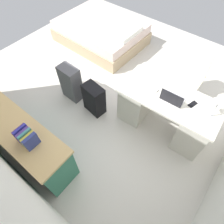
{
  "coord_description": "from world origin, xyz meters",
  "views": [
    {
      "loc": [
        -1.61,
        1.98,
        2.79
      ],
      "look_at": [
        -0.62,
        0.73,
        0.6
      ],
      "focal_mm": 31.12,
      "sensor_mm": 36.0,
      "label": 1
    }
  ],
  "objects_px": {
    "suitcase_spare_grey": "(71,83)",
    "desk_lamp": "(215,102)",
    "desk": "(165,112)",
    "credenza": "(21,137)",
    "bed": "(101,33)",
    "suitcase_black": "(94,99)",
    "computer_mouse": "(156,90)",
    "laptop": "(172,98)",
    "office_chair": "(188,80)",
    "cell_phone_near_laptop": "(193,104)"
  },
  "relations": [
    {
      "from": "desk",
      "to": "computer_mouse",
      "type": "bearing_deg",
      "value": 5.65
    },
    {
      "from": "bed",
      "to": "laptop",
      "type": "bearing_deg",
      "value": 151.99
    },
    {
      "from": "desk",
      "to": "desk_lamp",
      "type": "distance_m",
      "value": 0.79
    },
    {
      "from": "suitcase_spare_grey",
      "to": "computer_mouse",
      "type": "xyz_separation_m",
      "value": [
        -1.39,
        -0.42,
        0.41
      ]
    },
    {
      "from": "suitcase_spare_grey",
      "to": "computer_mouse",
      "type": "bearing_deg",
      "value": -160.96
    },
    {
      "from": "desk",
      "to": "credenza",
      "type": "xyz_separation_m",
      "value": [
        1.39,
        1.65,
        -0.02
      ]
    },
    {
      "from": "desk",
      "to": "desk_lamp",
      "type": "relative_size",
      "value": 4.25
    },
    {
      "from": "computer_mouse",
      "to": "desk",
      "type": "bearing_deg",
      "value": -176.75
    },
    {
      "from": "credenza",
      "to": "desk_lamp",
      "type": "height_order",
      "value": "desk_lamp"
    },
    {
      "from": "suitcase_spare_grey",
      "to": "computer_mouse",
      "type": "height_order",
      "value": "computer_mouse"
    },
    {
      "from": "desk",
      "to": "bed",
      "type": "xyz_separation_m",
      "value": [
        2.31,
        -1.2,
        -0.14
      ]
    },
    {
      "from": "bed",
      "to": "laptop",
      "type": "distance_m",
      "value": 2.71
    },
    {
      "from": "bed",
      "to": "suitcase_spare_grey",
      "type": "relative_size",
      "value": 2.88
    },
    {
      "from": "bed",
      "to": "laptop",
      "type": "height_order",
      "value": "laptop"
    },
    {
      "from": "office_chair",
      "to": "laptop",
      "type": "distance_m",
      "value": 0.94
    },
    {
      "from": "computer_mouse",
      "to": "suitcase_black",
      "type": "bearing_deg",
      "value": 23.03
    },
    {
      "from": "laptop",
      "to": "desk_lamp",
      "type": "bearing_deg",
      "value": -170.9
    },
    {
      "from": "desk",
      "to": "suitcase_black",
      "type": "xyz_separation_m",
      "value": [
        1.08,
        0.43,
        -0.1
      ]
    },
    {
      "from": "suitcase_black",
      "to": "suitcase_spare_grey",
      "type": "height_order",
      "value": "suitcase_spare_grey"
    },
    {
      "from": "office_chair",
      "to": "computer_mouse",
      "type": "relative_size",
      "value": 9.4
    },
    {
      "from": "computer_mouse",
      "to": "credenza",
      "type": "bearing_deg",
      "value": 52.05
    },
    {
      "from": "suitcase_black",
      "to": "desk_lamp",
      "type": "distance_m",
      "value": 1.8
    },
    {
      "from": "suitcase_black",
      "to": "suitcase_spare_grey",
      "type": "xyz_separation_m",
      "value": [
        0.53,
        0.01,
        0.05
      ]
    },
    {
      "from": "office_chair",
      "to": "suitcase_spare_grey",
      "type": "bearing_deg",
      "value": 38.23
    },
    {
      "from": "credenza",
      "to": "laptop",
      "type": "xyz_separation_m",
      "value": [
        -1.42,
        -1.6,
        0.42
      ]
    },
    {
      "from": "bed",
      "to": "cell_phone_near_laptop",
      "type": "relative_size",
      "value": 14.2
    },
    {
      "from": "suitcase_spare_grey",
      "to": "desk_lamp",
      "type": "height_order",
      "value": "desk_lamp"
    },
    {
      "from": "office_chair",
      "to": "cell_phone_near_laptop",
      "type": "relative_size",
      "value": 6.91
    },
    {
      "from": "office_chair",
      "to": "desk_lamp",
      "type": "xyz_separation_m",
      "value": [
        -0.54,
        0.79,
        0.57
      ]
    },
    {
      "from": "suitcase_black",
      "to": "laptop",
      "type": "xyz_separation_m",
      "value": [
        -1.12,
        -0.38,
        0.5
      ]
    },
    {
      "from": "desk",
      "to": "office_chair",
      "type": "distance_m",
      "value": 0.81
    },
    {
      "from": "bed",
      "to": "suitcase_black",
      "type": "height_order",
      "value": "bed"
    },
    {
      "from": "bed",
      "to": "suitcase_spare_grey",
      "type": "xyz_separation_m",
      "value": [
        -0.69,
        1.63,
        0.09
      ]
    },
    {
      "from": "cell_phone_near_laptop",
      "to": "desk_lamp",
      "type": "bearing_deg",
      "value": -176.26
    },
    {
      "from": "credenza",
      "to": "cell_phone_near_laptop",
      "type": "bearing_deg",
      "value": -134.39
    },
    {
      "from": "desk",
      "to": "bed",
      "type": "distance_m",
      "value": 2.6
    },
    {
      "from": "desk",
      "to": "bed",
      "type": "height_order",
      "value": "desk"
    },
    {
      "from": "office_chair",
      "to": "credenza",
      "type": "relative_size",
      "value": 0.52
    },
    {
      "from": "suitcase_black",
      "to": "desk_lamp",
      "type": "height_order",
      "value": "desk_lamp"
    },
    {
      "from": "suitcase_black",
      "to": "desk",
      "type": "bearing_deg",
      "value": -150.24
    },
    {
      "from": "credenza",
      "to": "suitcase_spare_grey",
      "type": "bearing_deg",
      "value": -79.27
    },
    {
      "from": "desk",
      "to": "cell_phone_near_laptop",
      "type": "xyz_separation_m",
      "value": [
        -0.29,
        -0.07,
        0.35
      ]
    },
    {
      "from": "office_chair",
      "to": "laptop",
      "type": "xyz_separation_m",
      "value": [
        -0.07,
        0.86,
        0.36
      ]
    },
    {
      "from": "bed",
      "to": "desk_lamp",
      "type": "distance_m",
      "value": 3.14
    },
    {
      "from": "suitcase_black",
      "to": "desk_lamp",
      "type": "xyz_separation_m",
      "value": [
        -1.59,
        -0.45,
        0.7
      ]
    },
    {
      "from": "bed",
      "to": "laptop",
      "type": "relative_size",
      "value": 6.06
    },
    {
      "from": "desk",
      "to": "office_chair",
      "type": "relative_size",
      "value": 1.56
    },
    {
      "from": "office_chair",
      "to": "bed",
      "type": "xyz_separation_m",
      "value": [
        2.28,
        -0.38,
        -0.18
      ]
    },
    {
      "from": "suitcase_black",
      "to": "laptop",
      "type": "distance_m",
      "value": 1.29
    },
    {
      "from": "bed",
      "to": "desk_lamp",
      "type": "bearing_deg",
      "value": 157.4
    }
  ]
}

